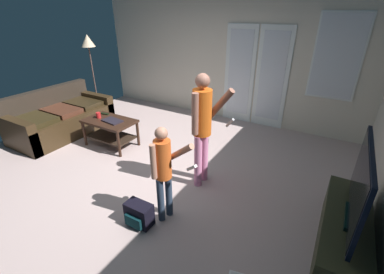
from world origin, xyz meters
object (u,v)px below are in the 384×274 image
flat_screen_tv (360,186)px  laptop_closed (112,121)px  tv_stand (343,235)px  leather_couch (61,119)px  cup_near_edge (98,115)px  person_adult (203,122)px  coffee_table (110,127)px  floor_lamp (89,47)px  tv_remote_black (104,114)px  person_child (164,167)px  backpack (139,214)px

flat_screen_tv → laptop_closed: (-3.64, 0.52, -0.32)m
tv_stand → laptop_closed: size_ratio=4.07×
leather_couch → cup_near_edge: size_ratio=18.80×
leather_couch → person_adult: 3.24m
coffee_table → floor_lamp: bearing=144.8°
coffee_table → floor_lamp: floor_lamp is taller
person_adult → cup_near_edge: 2.23m
laptop_closed → tv_remote_black: 0.41m
tv_stand → cup_near_edge: 4.03m
person_adult → laptop_closed: size_ratio=4.47×
person_child → floor_lamp: 4.16m
laptop_closed → tv_remote_black: bearing=161.9°
backpack → tv_remote_black: (-1.99, 1.42, 0.37)m
coffee_table → tv_stand: 3.78m
flat_screen_tv → cup_near_edge: size_ratio=12.13×
flat_screen_tv → floor_lamp: (-5.31, 1.64, 0.66)m
coffee_table → laptop_closed: laptop_closed is taller
floor_lamp → cup_near_edge: size_ratio=17.83×
tv_stand → coffee_table: bearing=171.8°
laptop_closed → tv_remote_black: (-0.37, 0.17, -0.00)m
backpack → cup_near_edge: (-1.95, 1.25, 0.40)m
tv_stand → cup_near_edge: size_ratio=14.58×
tv_stand → person_child: bearing=-165.3°
coffee_table → cup_near_edge: size_ratio=9.27×
leather_couch → flat_screen_tv: 5.02m
person_child → tv_remote_black: size_ratio=6.94×
floor_lamp → cup_near_edge: floor_lamp is taller
backpack → tv_remote_black: size_ratio=1.86×
tv_stand → laptop_closed: bearing=171.8°
laptop_closed → tv_remote_black: laptop_closed is taller
leather_couch → tv_stand: 4.99m
leather_couch → backpack: bearing=-21.4°
person_child → backpack: bearing=-130.4°
person_child → floor_lamp: floor_lamp is taller
tv_stand → laptop_closed: 3.69m
floor_lamp → backpack: size_ratio=5.52×
backpack → laptop_closed: size_ratio=0.90×
cup_near_edge → laptop_closed: bearing=-0.1°
person_adult → leather_couch: bearing=178.7°
coffee_table → floor_lamp: size_ratio=0.52×
cup_near_edge → tv_remote_black: size_ratio=0.58×
cup_near_edge → tv_remote_black: (-0.04, 0.17, -0.04)m
leather_couch → laptop_closed: bearing=4.1°
coffee_table → person_adult: person_adult is taller
flat_screen_tv → person_adult: bearing=168.8°
coffee_table → cup_near_edge: cup_near_edge is taller
coffee_table → laptop_closed: 0.17m
flat_screen_tv → backpack: size_ratio=3.76×
person_child → backpack: size_ratio=3.73×
tv_stand → backpack: tv_stand is taller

